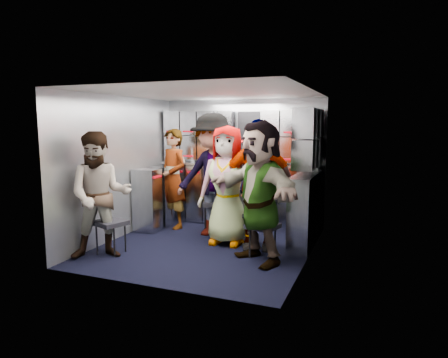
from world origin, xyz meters
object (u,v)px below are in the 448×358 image
(jump_seat_mid_right, at_px, (260,217))
(attendant_arc_e, at_px, (259,192))
(attendant_arc_c, at_px, (227,185))
(jump_seat_center, at_px, (232,214))
(attendant_arc_b, at_px, (213,175))
(attendant_arc_a, at_px, (100,196))
(jump_seat_near_left, at_px, (111,224))
(jump_seat_near_right, at_px, (263,228))
(jump_seat_mid_left, at_px, (218,205))
(attendant_standing, at_px, (173,179))
(attendant_arc_d, at_px, (257,185))

(jump_seat_mid_right, bearing_deg, attendant_arc_e, -75.32)
(attendant_arc_e, bearing_deg, attendant_arc_c, 175.54)
(jump_seat_center, relative_size, attendant_arc_b, 0.25)
(attendant_arc_a, bearing_deg, jump_seat_near_left, 56.65)
(jump_seat_mid_right, bearing_deg, attendant_arc_b, 166.51)
(jump_seat_center, relative_size, attendant_arc_a, 0.29)
(attendant_arc_a, distance_m, attendant_arc_b, 1.72)
(jump_seat_near_left, bearing_deg, attendant_arc_a, -90.00)
(jump_seat_near_right, distance_m, attendant_arc_b, 1.31)
(jump_seat_center, bearing_deg, jump_seat_mid_left, 138.57)
(attendant_arc_b, height_order, attendant_arc_c, attendant_arc_b)
(attendant_arc_c, bearing_deg, attendant_standing, 154.80)
(jump_seat_near_left, relative_size, attendant_arc_d, 0.27)
(jump_seat_near_left, relative_size, attendant_arc_b, 0.25)
(attendant_arc_e, bearing_deg, jump_seat_center, 167.62)
(jump_seat_near_right, height_order, attendant_standing, attendant_standing)
(jump_seat_near_left, xyz_separation_m, jump_seat_near_right, (1.90, 0.59, -0.01))
(attendant_standing, height_order, attendant_arc_a, attendant_standing)
(jump_seat_near_right, xyz_separation_m, attendant_arc_e, (0.00, -0.18, 0.49))
(jump_seat_near_left, distance_m, attendant_arc_c, 1.65)
(jump_seat_center, relative_size, attendant_arc_d, 0.27)
(jump_seat_near_left, distance_m, attendant_standing, 1.54)
(jump_seat_near_left, height_order, jump_seat_near_right, jump_seat_near_left)
(jump_seat_mid_right, bearing_deg, attendant_arc_a, -143.70)
(jump_seat_mid_right, bearing_deg, jump_seat_near_right, -70.35)
(jump_seat_near_right, relative_size, attendant_arc_a, 0.28)
(attendant_arc_c, bearing_deg, jump_seat_center, 88.73)
(jump_seat_near_left, bearing_deg, jump_seat_mid_left, 57.71)
(attendant_arc_c, height_order, attendant_arc_d, attendant_arc_d)
(jump_seat_near_left, relative_size, attendant_arc_c, 0.28)
(jump_seat_near_left, xyz_separation_m, attendant_standing, (0.13, 1.47, 0.42))
(jump_seat_near_right, xyz_separation_m, attendant_standing, (-1.76, 0.88, 0.42))
(jump_seat_near_right, distance_m, attendant_standing, 2.02)
(jump_seat_mid_left, height_order, jump_seat_mid_right, jump_seat_mid_left)
(jump_seat_mid_left, height_order, attendant_arc_e, attendant_arc_e)
(jump_seat_mid_right, xyz_separation_m, attendant_arc_c, (-0.46, -0.11, 0.44))
(jump_seat_near_left, bearing_deg, attendant_standing, 84.81)
(jump_seat_mid_right, relative_size, jump_seat_near_right, 1.02)
(jump_seat_mid_right, height_order, attendant_arc_c, attendant_arc_c)
(attendant_arc_d, bearing_deg, attendant_standing, 145.15)
(attendant_arc_d, bearing_deg, attendant_arc_c, 156.47)
(attendant_arc_e, bearing_deg, attendant_arc_d, 146.89)
(jump_seat_mid_left, relative_size, jump_seat_near_right, 1.17)
(attendant_arc_c, bearing_deg, jump_seat_mid_right, 12.63)
(attendant_arc_a, distance_m, attendant_arc_d, 2.03)
(jump_seat_mid_left, xyz_separation_m, attendant_arc_d, (0.80, -0.55, 0.44))
(jump_seat_mid_right, distance_m, attendant_standing, 1.68)
(jump_seat_center, xyz_separation_m, attendant_arc_d, (0.46, -0.25, 0.50))
(jump_seat_mid_right, bearing_deg, attendant_standing, 166.21)
(attendant_arc_a, distance_m, attendant_arc_e, 1.99)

